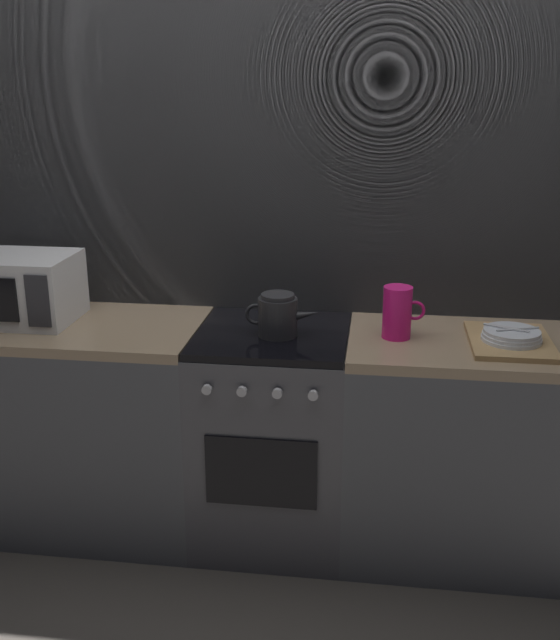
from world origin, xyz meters
TOP-DOWN VIEW (x-y plane):
  - ground_plane at (0.00, 0.00)m, footprint 8.00×8.00m
  - back_wall at (0.00, 0.32)m, footprint 3.60×0.05m
  - counter_left at (-0.90, 0.00)m, footprint 1.20×0.60m
  - stove_unit at (-0.00, -0.00)m, footprint 0.60×0.63m
  - counter_right at (0.90, 0.00)m, footprint 1.20×0.60m
  - microwave at (-1.05, 0.02)m, footprint 0.46×0.35m
  - kettle at (0.03, -0.04)m, footprint 0.28×0.15m
  - pitcher at (0.48, 0.00)m, footprint 0.16×0.11m
  - dish_pile at (0.90, -0.03)m, footprint 0.30×0.40m

SIDE VIEW (x-z plane):
  - ground_plane at x=0.00m, z-range 0.00..0.00m
  - stove_unit at x=0.00m, z-range 0.00..0.90m
  - counter_left at x=-0.90m, z-range 0.00..0.90m
  - counter_right at x=0.90m, z-range 0.00..0.90m
  - dish_pile at x=0.90m, z-range 0.89..0.96m
  - kettle at x=0.03m, z-range 0.90..1.06m
  - pitcher at x=0.48m, z-range 0.90..1.10m
  - microwave at x=-1.05m, z-range 0.90..1.17m
  - back_wall at x=0.00m, z-range 0.00..2.40m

